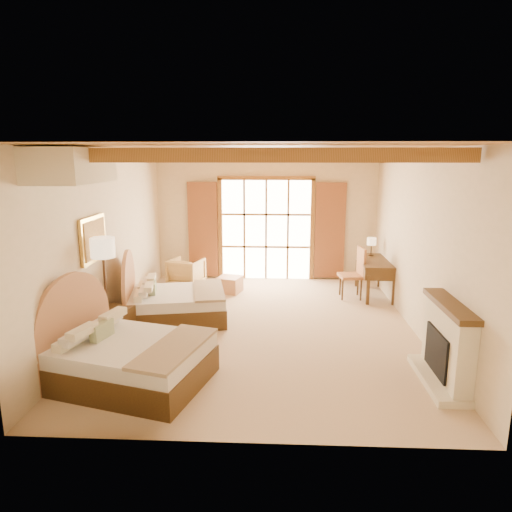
# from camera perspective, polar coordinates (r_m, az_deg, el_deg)

# --- Properties ---
(floor) EXTENTS (7.00, 7.00, 0.00)m
(floor) POSITION_cam_1_polar(r_m,az_deg,el_deg) (8.50, 0.61, -8.82)
(floor) COLOR tan
(floor) RESTS_ON ground
(wall_back) EXTENTS (5.50, 0.00, 5.50)m
(wall_back) POSITION_cam_1_polar(r_m,az_deg,el_deg) (11.52, 1.28, 5.00)
(wall_back) COLOR beige
(wall_back) RESTS_ON ground
(wall_left) EXTENTS (0.00, 7.00, 7.00)m
(wall_left) POSITION_cam_1_polar(r_m,az_deg,el_deg) (8.61, -17.98, 1.92)
(wall_left) COLOR beige
(wall_left) RESTS_ON ground
(wall_right) EXTENTS (0.00, 7.00, 7.00)m
(wall_right) POSITION_cam_1_polar(r_m,az_deg,el_deg) (8.42, 19.69, 1.58)
(wall_right) COLOR beige
(wall_right) RESTS_ON ground
(ceiling) EXTENTS (7.00, 7.00, 0.00)m
(ceiling) POSITION_cam_1_polar(r_m,az_deg,el_deg) (7.93, 0.67, 13.30)
(ceiling) COLOR #AB6F30
(ceiling) RESTS_ON ground
(ceiling_beams) EXTENTS (5.39, 4.60, 0.18)m
(ceiling_beams) POSITION_cam_1_polar(r_m,az_deg,el_deg) (7.93, 0.67, 12.43)
(ceiling_beams) COLOR #95602A
(ceiling_beams) RESTS_ON ceiling
(french_doors) EXTENTS (3.95, 0.08, 2.60)m
(french_doors) POSITION_cam_1_polar(r_m,az_deg,el_deg) (11.51, 1.27, 3.23)
(french_doors) COLOR white
(french_doors) RESTS_ON ground
(fireplace) EXTENTS (0.46, 1.40, 1.16)m
(fireplace) POSITION_cam_1_polar(r_m,az_deg,el_deg) (6.85, 22.62, -10.56)
(fireplace) COLOR beige
(fireplace) RESTS_ON ground
(painting) EXTENTS (0.06, 0.95, 0.75)m
(painting) POSITION_cam_1_polar(r_m,az_deg,el_deg) (7.88, -19.63, 2.00)
(painting) COLOR gold
(painting) RESTS_ON wall_left
(canopy_valance) EXTENTS (0.70, 1.40, 0.45)m
(canopy_valance) POSITION_cam_1_polar(r_m,az_deg,el_deg) (6.51, -22.06, 10.44)
(canopy_valance) COLOR beige
(canopy_valance) RESTS_ON ceiling
(bed_near) EXTENTS (2.34, 1.95, 1.30)m
(bed_near) POSITION_cam_1_polar(r_m,az_deg,el_deg) (6.66, -16.49, -11.85)
(bed_near) COLOR #4C3515
(bed_near) RESTS_ON floor
(bed_far) EXTENTS (2.08, 1.71, 1.21)m
(bed_far) POSITION_cam_1_polar(r_m,az_deg,el_deg) (8.89, -10.78, -5.58)
(bed_far) COLOR #4C3515
(bed_far) RESTS_ON floor
(nightstand) EXTENTS (0.56, 0.56, 0.55)m
(nightstand) POSITION_cam_1_polar(r_m,az_deg,el_deg) (8.24, -16.93, -8.02)
(nightstand) COLOR #4C3515
(nightstand) RESTS_ON floor
(floor_lamp) EXTENTS (0.38, 0.38, 1.80)m
(floor_lamp) POSITION_cam_1_polar(r_m,az_deg,el_deg) (7.69, -18.58, 0.19)
(floor_lamp) COLOR #392819
(floor_lamp) RESTS_ON floor
(armchair) EXTENTS (0.90, 0.92, 0.68)m
(armchair) POSITION_cam_1_polar(r_m,az_deg,el_deg) (11.10, -8.71, -2.04)
(armchair) COLOR tan
(armchair) RESTS_ON floor
(ottoman) EXTENTS (0.62, 0.62, 0.36)m
(ottoman) POSITION_cam_1_polar(r_m,az_deg,el_deg) (10.56, -3.31, -3.56)
(ottoman) COLOR #B2734D
(ottoman) RESTS_ON floor
(desk) EXTENTS (0.72, 1.54, 0.81)m
(desk) POSITION_cam_1_polar(r_m,az_deg,el_deg) (10.59, 14.57, -2.47)
(desk) COLOR #4C3515
(desk) RESTS_ON floor
(desk_chair) EXTENTS (0.56, 0.56, 1.13)m
(desk_chair) POSITION_cam_1_polar(r_m,az_deg,el_deg) (10.30, 11.89, -3.24)
(desk_chair) COLOR #9A5F35
(desk_chair) RESTS_ON floor
(desk_lamp) EXTENTS (0.21, 0.21, 0.42)m
(desk_lamp) POSITION_cam_1_polar(r_m,az_deg,el_deg) (10.89, 14.25, 1.70)
(desk_lamp) COLOR #392819
(desk_lamp) RESTS_ON desk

